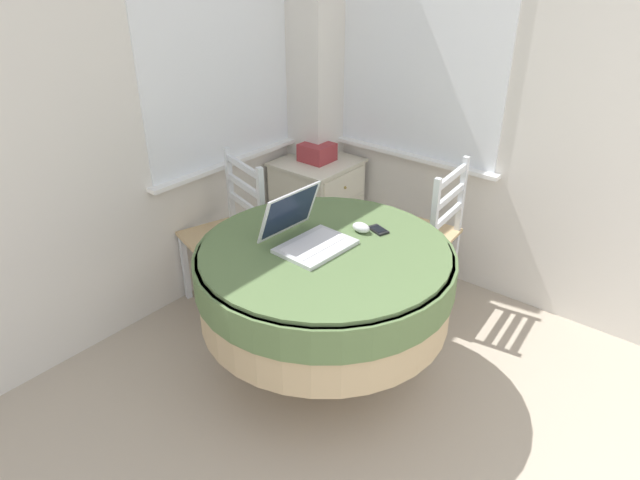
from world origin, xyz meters
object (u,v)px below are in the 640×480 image
object	(u,v)px
corner_cabinet	(317,207)
round_dining_table	(325,278)
dining_chair_near_back_window	(228,236)
storage_box	(317,152)
laptop	(306,234)
dining_chair_near_right_window	(424,237)
computer_mouse	(361,227)
cell_phone	(378,230)

from	to	relation	value
corner_cabinet	round_dining_table	bearing A→B (deg)	-139.08
dining_chair_near_back_window	storage_box	size ratio (longest dim) A/B	4.61
laptop	storage_box	world-z (taller)	laptop
round_dining_table	dining_chair_near_right_window	size ratio (longest dim) A/B	1.32
round_dining_table	computer_mouse	world-z (taller)	computer_mouse
dining_chair_near_back_window	storage_box	xyz separation A→B (m)	(0.84, 0.02, 0.28)
round_dining_table	dining_chair_near_right_window	xyz separation A→B (m)	(0.88, -0.04, -0.13)
corner_cabinet	storage_box	distance (m)	0.39
round_dining_table	cell_phone	size ratio (longest dim) A/B	10.35
laptop	cell_phone	xyz separation A→B (m)	(0.32, -0.18, -0.05)
round_dining_table	cell_phone	bearing A→B (deg)	-17.64
cell_phone	dining_chair_near_right_window	bearing A→B (deg)	5.49
computer_mouse	cell_phone	xyz separation A→B (m)	(0.06, -0.06, -0.02)
dining_chair_near_back_window	laptop	bearing A→B (deg)	-104.04
laptop	storage_box	bearing A→B (deg)	37.25
round_dining_table	corner_cabinet	world-z (taller)	round_dining_table
cell_phone	storage_box	world-z (taller)	storage_box
round_dining_table	storage_box	size ratio (longest dim) A/B	6.09
corner_cabinet	laptop	bearing A→B (deg)	-142.79
round_dining_table	computer_mouse	bearing A→B (deg)	-8.75
cell_phone	corner_cabinet	size ratio (longest dim) A/B	0.17
laptop	corner_cabinet	world-z (taller)	laptop
dining_chair_near_back_window	computer_mouse	bearing A→B (deg)	-85.70
cell_phone	corner_cabinet	bearing A→B (deg)	53.75
dining_chair_near_back_window	cell_phone	bearing A→B (deg)	-82.29
computer_mouse	cell_phone	bearing A→B (deg)	-43.22
laptop	computer_mouse	size ratio (longest dim) A/B	3.83
round_dining_table	storage_box	bearing A→B (deg)	40.92
computer_mouse	storage_box	distance (m)	1.19
computer_mouse	cell_phone	size ratio (longest dim) A/B	0.79
dining_chair_near_right_window	corner_cabinet	xyz separation A→B (m)	(0.12, 0.90, -0.11)
cell_phone	dining_chair_near_right_window	distance (m)	0.66
dining_chair_near_right_window	storage_box	distance (m)	0.96
cell_phone	corner_cabinet	xyz separation A→B (m)	(0.70, 0.96, -0.41)
computer_mouse	storage_box	world-z (taller)	computer_mouse
dining_chair_near_right_window	round_dining_table	bearing A→B (deg)	177.57
computer_mouse	laptop	bearing A→B (deg)	154.48
computer_mouse	dining_chair_near_right_window	size ratio (longest dim) A/B	0.10
cell_phone	dining_chair_near_right_window	world-z (taller)	dining_chair_near_right_window
cell_phone	laptop	bearing A→B (deg)	150.48
round_dining_table	dining_chair_near_right_window	bearing A→B (deg)	-2.43
round_dining_table	dining_chair_near_back_window	distance (m)	0.88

